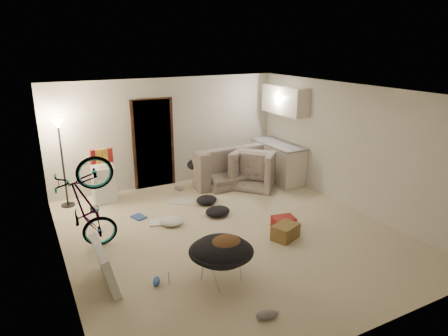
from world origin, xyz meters
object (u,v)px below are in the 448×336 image
sofa (234,167)px  mini_fridge (104,184)px  bicycle (90,226)px  drink_case_b (283,223)px  floor_lamp (60,145)px  saucer_chair (221,256)px  drink_case_a (285,232)px  tv_box (105,265)px  armchair (256,172)px  kitchen_counter (278,162)px  juicer (223,251)px

sofa → mini_fridge: mini_fridge is taller
bicycle → mini_fridge: (0.64, 2.05, -0.05)m
mini_fridge → bicycle: bearing=-104.4°
bicycle → drink_case_b: 3.36m
floor_lamp → saucer_chair: size_ratio=1.97×
drink_case_a → drink_case_b: size_ratio=1.17×
saucer_chair → drink_case_a: (1.57, 0.61, -0.26)m
saucer_chair → bicycle: bearing=130.1°
tv_box → drink_case_b: 3.26m
mini_fridge → tv_box: mini_fridge is taller
sofa → drink_case_b: 2.82m
armchair → tv_box: (-4.07, -2.52, -0.02)m
kitchen_counter → mini_fridge: kitchen_counter is taller
sofa → bicycle: (-3.76, -1.95, 0.10)m
floor_lamp → juicer: 4.02m
floor_lamp → bicycle: bearing=-87.3°
drink_case_a → saucer_chair: bearing=179.7°
mini_fridge → floor_lamp: bearing=175.4°
kitchen_counter → armchair: kitchen_counter is taller
drink_case_b → juicer: size_ratio=1.76×
mini_fridge → tv_box: size_ratio=0.84×
sofa → drink_case_a: bearing=75.0°
drink_case_a → sofa: bearing=55.3°
sofa → juicer: 3.69m
juicer → tv_box: bearing=177.3°
mini_fridge → saucer_chair: 3.90m
armchair → mini_fridge: 3.48m
tv_box → floor_lamp: bearing=92.2°
kitchen_counter → drink_case_a: size_ratio=3.27×
armchair → tv_box: bearing=79.6°
kitchen_counter → juicer: (-2.92, -2.67, -0.35)m
bicycle → sofa: bearing=-57.0°
saucer_chair → juicer: bearing=60.5°
bicycle → drink_case_b: bicycle is taller
bicycle → mini_fridge: bicycle is taller
saucer_chair → juicer: saucer_chair is taller
floor_lamp → drink_case_a: 4.70m
bicycle → saucer_chair: bicycle is taller
sofa → tv_box: sofa is taller
armchair → tv_box: 4.78m
drink_case_b → drink_case_a: bearing=-109.8°
kitchen_counter → sofa: (-0.97, 0.45, -0.10)m
mini_fridge → saucer_chair: (0.83, -3.81, 0.00)m
drink_case_a → juicer: 1.24m
floor_lamp → armchair: bearing=-9.8°
armchair → drink_case_a: armchair is taller
armchair → drink_case_b: 2.39m
saucer_chair → drink_case_b: size_ratio=2.33×
floor_lamp → saucer_chair: bearing=-68.0°
kitchen_counter → juicer: size_ratio=6.72×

